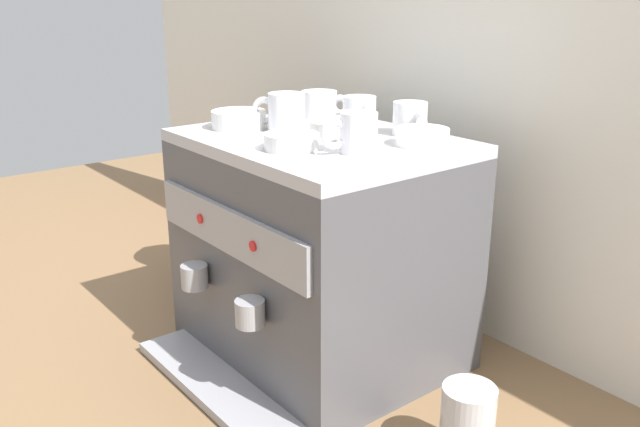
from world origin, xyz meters
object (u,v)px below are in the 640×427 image
ceramic_cup_2 (411,119)px  ceramic_bowl_0 (239,120)px  ceramic_cup_0 (356,133)px  ceramic_bowl_1 (291,142)px  milk_pitcher (467,424)px  ceramic_bowl_2 (422,137)px  ceramic_cup_3 (360,111)px  ceramic_cup_4 (321,104)px  espresso_machine (318,249)px  ceramic_bowl_3 (338,129)px  coffee_grinder (217,208)px  ceramic_cup_1 (285,112)px

ceramic_cup_2 → ceramic_bowl_0: ceramic_cup_2 is taller
ceramic_cup_0 → ceramic_cup_2: size_ratio=1.04×
ceramic_bowl_1 → milk_pitcher: ceramic_bowl_1 is taller
ceramic_bowl_1 → ceramic_bowl_2: bearing=59.9°
ceramic_cup_2 → ceramic_bowl_0: bearing=-140.1°
ceramic_cup_3 → ceramic_cup_4: same height
ceramic_cup_3 → milk_pitcher: ceramic_cup_3 is taller
ceramic_bowl_0 → milk_pitcher: ceramic_bowl_0 is taller
ceramic_cup_0 → ceramic_bowl_2: size_ratio=1.06×
ceramic_cup_3 → ceramic_bowl_1: ceramic_cup_3 is taller
espresso_machine → ceramic_cup_0: bearing=-11.9°
ceramic_bowl_2 → ceramic_bowl_3: bearing=-151.8°
espresso_machine → ceramic_bowl_0: (-0.18, -0.08, 0.26)m
ceramic_cup_3 → ceramic_bowl_2: bearing=-10.8°
ceramic_cup_0 → coffee_grinder: bearing=174.5°
ceramic_bowl_3 → milk_pitcher: (0.43, -0.06, -0.44)m
coffee_grinder → espresso_machine: bearing=-3.5°
ceramic_cup_4 → ceramic_bowl_2: size_ratio=1.07×
ceramic_cup_3 → espresso_machine: bearing=-73.0°
ceramic_cup_4 → ceramic_bowl_3: (0.20, -0.11, -0.01)m
ceramic_cup_1 → ceramic_bowl_2: bearing=24.8°
ceramic_bowl_0 → ceramic_bowl_3: 0.23m
ceramic_cup_2 → ceramic_bowl_2: ceramic_cup_2 is taller
ceramic_cup_2 → ceramic_bowl_3: (-0.08, -0.13, -0.02)m
ceramic_cup_3 → ceramic_bowl_3: ceramic_cup_3 is taller
ceramic_cup_0 → ceramic_bowl_0: size_ratio=0.92×
ceramic_bowl_1 → coffee_grinder: (-0.54, 0.14, -0.30)m
ceramic_cup_3 → ceramic_cup_1: bearing=-104.8°
ceramic_cup_3 → ceramic_bowl_0: bearing=-119.5°
espresso_machine → ceramic_cup_4: 0.35m
ceramic_cup_0 → ceramic_bowl_0: 0.34m
ceramic_cup_3 → coffee_grinder: bearing=-164.1°
ceramic_bowl_2 → coffee_grinder: ceramic_bowl_2 is taller
ceramic_cup_2 → milk_pitcher: (0.35, -0.19, -0.45)m
espresso_machine → ceramic_cup_2: 0.34m
ceramic_bowl_2 → milk_pitcher: (0.27, -0.15, -0.43)m
ceramic_cup_3 → coffee_grinder: ceramic_cup_3 is taller
ceramic_cup_0 → ceramic_bowl_1: size_ratio=1.04×
ceramic_cup_4 → ceramic_bowl_2: 0.36m
ceramic_cup_4 → milk_pitcher: (0.63, -0.18, -0.45)m
ceramic_cup_0 → ceramic_cup_4: (-0.32, 0.17, -0.01)m
coffee_grinder → ceramic_bowl_1: bearing=-14.4°
milk_pitcher → espresso_machine: bearing=175.5°
ceramic_bowl_0 → ceramic_bowl_2: size_ratio=1.14×
ceramic_bowl_3 → ceramic_bowl_0: bearing=-153.1°
ceramic_cup_1 → ceramic_bowl_1: size_ratio=1.10×
ceramic_bowl_2 → coffee_grinder: bearing=-173.2°
ceramic_cup_0 → ceramic_bowl_2: (0.03, 0.14, -0.02)m
espresso_machine → coffee_grinder: size_ratio=1.33×
ceramic_bowl_0 → ceramic_bowl_3: ceramic_bowl_0 is taller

